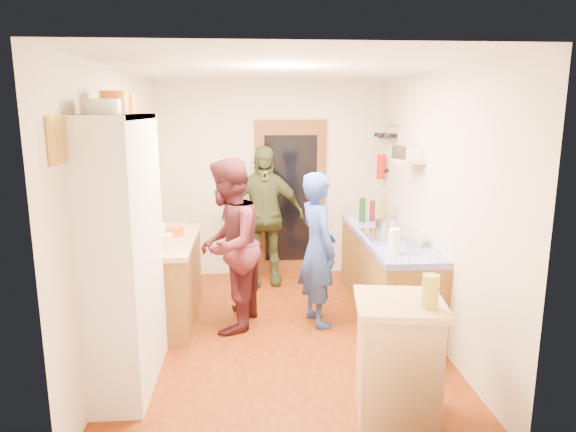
{
  "coord_description": "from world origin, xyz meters",
  "views": [
    {
      "loc": [
        -0.29,
        -4.85,
        2.24
      ],
      "look_at": [
        0.08,
        0.15,
        1.19
      ],
      "focal_mm": 32.0,
      "sensor_mm": 36.0,
      "label": 1
    }
  ],
  "objects": [
    {
      "name": "floor",
      "position": [
        0.0,
        0.0,
        -0.01
      ],
      "size": [
        3.0,
        4.0,
        0.02
      ],
      "primitive_type": "cube",
      "color": "#77310C",
      "rests_on": "ground"
    },
    {
      "name": "ceiling",
      "position": [
        0.0,
        0.0,
        2.61
      ],
      "size": [
        3.0,
        4.0,
        0.02
      ],
      "primitive_type": "cube",
      "color": "silver",
      "rests_on": "ground"
    },
    {
      "name": "wall_back",
      "position": [
        0.0,
        2.01,
        1.3
      ],
      "size": [
        3.0,
        0.02,
        2.6
      ],
      "primitive_type": "cube",
      "color": "beige",
      "rests_on": "ground"
    },
    {
      "name": "wall_front",
      "position": [
        0.0,
        -2.01,
        1.3
      ],
      "size": [
        3.0,
        0.02,
        2.6
      ],
      "primitive_type": "cube",
      "color": "beige",
      "rests_on": "ground"
    },
    {
      "name": "wall_left",
      "position": [
        -1.51,
        0.0,
        1.3
      ],
      "size": [
        0.02,
        4.0,
        2.6
      ],
      "primitive_type": "cube",
      "color": "beige",
      "rests_on": "ground"
    },
    {
      "name": "wall_right",
      "position": [
        1.51,
        0.0,
        1.3
      ],
      "size": [
        0.02,
        4.0,
        2.6
      ],
      "primitive_type": "cube",
      "color": "beige",
      "rests_on": "ground"
    },
    {
      "name": "door_frame",
      "position": [
        0.25,
        1.97,
        1.05
      ],
      "size": [
        0.95,
        0.06,
        2.1
      ],
      "primitive_type": "cube",
      "color": "brown",
      "rests_on": "ground"
    },
    {
      "name": "door_glass",
      "position": [
        0.25,
        1.94,
        1.05
      ],
      "size": [
        0.7,
        0.02,
        1.7
      ],
      "primitive_type": "cube",
      "color": "black",
      "rests_on": "door_frame"
    },
    {
      "name": "hutch_body",
      "position": [
        -1.3,
        -0.8,
        1.1
      ],
      "size": [
        0.4,
        1.2,
        2.2
      ],
      "primitive_type": "cube",
      "color": "silver",
      "rests_on": "ground"
    },
    {
      "name": "hutch_top_shelf",
      "position": [
        -1.3,
        -0.8,
        2.18
      ],
      "size": [
        0.4,
        1.14,
        0.04
      ],
      "primitive_type": "cube",
      "color": "silver",
      "rests_on": "hutch_body"
    },
    {
      "name": "plate_stack",
      "position": [
        -1.3,
        -1.14,
        2.25
      ],
      "size": [
        0.25,
        0.25,
        0.11
      ],
      "primitive_type": "cylinder",
      "color": "white",
      "rests_on": "hutch_top_shelf"
    },
    {
      "name": "orange_pot_a",
      "position": [
        -1.3,
        -0.8,
        2.29
      ],
      "size": [
        0.22,
        0.22,
        0.17
      ],
      "primitive_type": "cylinder",
      "color": "orange",
      "rests_on": "hutch_top_shelf"
    },
    {
      "name": "orange_pot_b",
      "position": [
        -1.3,
        -0.44,
        2.28
      ],
      "size": [
        0.18,
        0.18,
        0.16
      ],
      "primitive_type": "cylinder",
      "color": "orange",
      "rests_on": "hutch_top_shelf"
    },
    {
      "name": "left_counter_base",
      "position": [
        -1.2,
        0.45,
        0.42
      ],
      "size": [
        0.6,
        1.4,
        0.85
      ],
      "primitive_type": "cube",
      "color": "olive",
      "rests_on": "ground"
    },
    {
      "name": "left_counter_top",
      "position": [
        -1.2,
        0.45,
        0.88
      ],
      "size": [
        0.64,
        1.44,
        0.05
      ],
      "primitive_type": "cube",
      "color": "tan",
      "rests_on": "left_counter_base"
    },
    {
      "name": "toaster",
      "position": [
        -1.15,
        -0.05,
        0.98
      ],
      "size": [
        0.24,
        0.19,
        0.16
      ],
      "primitive_type": "cube",
      "rotation": [
        0.0,
        0.0,
        0.2
      ],
      "color": "white",
      "rests_on": "left_counter_top"
    },
    {
      "name": "kettle",
      "position": [
        -1.25,
        0.37,
        0.99
      ],
      "size": [
        0.21,
        0.21,
        0.19
      ],
      "primitive_type": "cylinder",
      "rotation": [
        0.0,
        0.0,
        -0.33
      ],
      "color": "white",
      "rests_on": "left_counter_top"
    },
    {
      "name": "orange_bowl",
      "position": [
        -1.12,
        0.6,
        0.95
      ],
      "size": [
        0.21,
        0.21,
        0.09
      ],
      "primitive_type": "cylinder",
      "rotation": [
        0.0,
        0.0,
        0.02
      ],
      "color": "orange",
      "rests_on": "left_counter_top"
    },
    {
      "name": "chopping_board",
      "position": [
        -1.18,
        1.02,
        0.91
      ],
      "size": [
        0.32,
        0.24,
        0.02
      ],
      "primitive_type": "cube",
      "rotation": [
        0.0,
        0.0,
        0.08
      ],
      "color": "tan",
      "rests_on": "left_counter_top"
    },
    {
      "name": "right_counter_base",
      "position": [
        1.2,
        0.5,
        0.42
      ],
      "size": [
        0.6,
        2.2,
        0.84
      ],
      "primitive_type": "cube",
      "color": "olive",
      "rests_on": "ground"
    },
    {
      "name": "right_counter_top",
      "position": [
        1.2,
        0.5,
        0.87
      ],
      "size": [
        0.62,
        2.22,
        0.06
      ],
      "primitive_type": "cube",
      "color": "#1414BA",
      "rests_on": "right_counter_base"
    },
    {
      "name": "hob",
      "position": [
        1.2,
        0.33,
        0.92
      ],
      "size": [
        0.55,
        0.58,
        0.04
      ],
      "primitive_type": "cube",
      "color": "silver",
      "rests_on": "right_counter_top"
    },
    {
      "name": "pot_on_hob",
      "position": [
        1.15,
        0.44,
        1.01
      ],
      "size": [
        0.21,
        0.21,
        0.13
      ],
      "primitive_type": "cylinder",
      "color": "silver",
      "rests_on": "hob"
    },
    {
      "name": "bottle_a",
      "position": [
        1.05,
        1.12,
        1.05
      ],
      "size": [
        0.09,
        0.09,
        0.29
      ],
      "primitive_type": "cylinder",
      "rotation": [
        0.0,
        0.0,
        0.25
      ],
      "color": "#143F14",
      "rests_on": "right_counter_top"
    },
    {
      "name": "bottle_b",
      "position": [
        1.18,
        1.15,
        1.03
      ],
      "size": [
        0.08,
        0.08,
        0.26
      ],
      "primitive_type": "cylinder",
      "rotation": [
        0.0,
        0.0,
        -0.29
      ],
      "color": "#591419",
      "rests_on": "right_counter_top"
    },
    {
      "name": "bottle_c",
      "position": [
        1.31,
        1.12,
        1.05
      ],
      "size": [
        0.09,
        0.09,
        0.31
      ],
      "primitive_type": "cylinder",
      "rotation": [
        0.0,
        0.0,
        -0.2
      ],
      "color": "olive",
      "rests_on": "right_counter_top"
    },
    {
      "name": "paper_towel",
      "position": [
        1.05,
        -0.27,
        1.02
      ],
      "size": [
        0.12,
        0.12,
        0.24
      ],
      "primitive_type": "cylinder",
      "rotation": [
        0.0,
        0.0,
        -0.08
      ],
      "color": "white",
      "rests_on": "right_counter_top"
    },
    {
      "name": "mixing_bowl",
      "position": [
        1.3,
        0.02,
        0.95
      ],
      "size": [
        0.33,
        0.33,
        0.1
      ],
      "primitive_type": "cylinder",
      "rotation": [
        0.0,
        0.0,
        -0.23
      ],
      "color": "silver",
      "rests_on": "right_counter_top"
    },
    {
      "name": "island_base",
      "position": [
        0.76,
        -1.48,
        0.43
      ],
      "size": [
        0.62,
        0.62,
        0.86
      ],
      "primitive_type": "cube",
      "rotation": [
        0.0,
        0.0,
        -0.14
      ],
      "color": "tan",
      "rests_on": "ground"
    },
    {
      "name": "island_top",
      "position": [
        0.76,
        -1.48,
        0.89
      ],
      "size": [
        0.7,
        0.7,
        0.05
      ],
      "primitive_type": "cube",
      "rotation": [
        0.0,
        0.0,
        -0.14
      ],
      "color": "tan",
      "rests_on": "island_base"
    },
    {
      "name": "cutting_board",
      "position": [
        0.71,
        -1.43,
        0.9
      ],
      "size": [
        0.39,
        0.33,
        0.02
      ],
      "primitive_type": "cube",
      "rotation": [
        0.0,
        0.0,
        -0.14
      ],
      "color": "white",
      "rests_on": "island_top"
    },
    {
      "name": "oil_jar",
      "position": [
        0.92,
        -1.63,
        1.03
      ],
      "size": [
        0.13,
        0.13,
        0.23
      ],
      "primitive_type": "cylinder",
      "rotation": [
        0.0,
        0.0,
        -0.14
      ],
      "color": "#AD9E2D",
      "rests_on": "island_top"
    },
    {
      "name": "pan_rail",
      "position": [
        1.46,
        1.52,
        2.05
      ],
      "size": [
        0.02,
        0.65,
        0.02
      ],
      "primitive_type": "cylinder",
      "rotation": [
        1.57,
        0.0,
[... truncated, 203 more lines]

